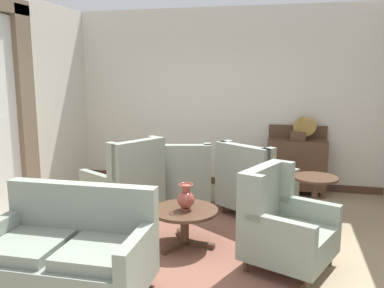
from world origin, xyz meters
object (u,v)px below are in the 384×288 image
coffee_table (185,217)px  sideboard (296,163)px  settee (69,252)px  gramophone (302,124)px  armchair_far_left (184,178)px  armchair_beside_settee (127,185)px  porcelain_vase (186,198)px  side_table (314,198)px  armchair_foreground_right (253,185)px  armchair_near_window (282,226)px

coffee_table → sideboard: (1.26, 2.39, 0.16)m
sideboard → settee: bearing=-118.8°
coffee_table → gramophone: gramophone is taller
armchair_far_left → gramophone: bearing=-166.9°
gramophone → armchair_beside_settee: bearing=-145.7°
settee → sideboard: 4.15m
porcelain_vase → gramophone: bearing=60.9°
side_table → gramophone: bearing=95.8°
coffee_table → armchair_beside_settee: bearing=144.4°
gramophone → settee: bearing=-120.1°
armchair_foreground_right → armchair_far_left: 1.09m
coffee_table → armchair_beside_settee: armchair_beside_settee is taller
porcelain_vase → gramophone: gramophone is taller
armchair_foreground_right → armchair_far_left: size_ratio=1.11×
armchair_far_left → armchair_near_window: bearing=117.6°
armchair_far_left → side_table: (1.85, -0.62, 0.02)m
porcelain_vase → sideboard: sideboard is taller
settee → coffee_table: bearing=58.4°
coffee_table → armchair_foreground_right: bearing=60.5°
coffee_table → gramophone: (1.31, 2.29, 0.82)m
armchair_beside_settee → armchair_foreground_right: bearing=135.0°
porcelain_vase → gramophone: (1.29, 2.32, 0.60)m
armchair_beside_settee → gramophone: 2.89m
armchair_far_left → sideboard: bearing=-163.7°
settee → armchair_near_window: bearing=27.6°
sideboard → gramophone: 0.67m
settee → armchair_far_left: bearing=81.6°
gramophone → sideboard: bearing=118.9°
armchair_near_window → gramophone: size_ratio=1.80×
armchair_beside_settee → armchair_near_window: size_ratio=1.13×
coffee_table → side_table: side_table is taller
porcelain_vase → settee: 1.45m
armchair_foreground_right → side_table: 0.87m
armchair_beside_settee → armchair_near_window: armchair_beside_settee is taller
settee → side_table: bearing=42.3°
coffee_table → armchair_near_window: 1.12m
armchair_beside_settee → side_table: 2.46m
coffee_table → armchair_far_left: armchair_far_left is taller
armchair_near_window → sideboard: bearing=19.2°
armchair_far_left → armchair_near_window: (1.48, -1.69, 0.03)m
coffee_table → armchair_near_window: armchair_near_window is taller
armchair_foreground_right → sideboard: 1.34m
armchair_far_left → armchair_foreground_right: bearing=152.8°
coffee_table → armchair_foreground_right: armchair_foreground_right is taller
porcelain_vase → armchair_foreground_right: (0.65, 1.21, -0.14)m
porcelain_vase → sideboard: bearing=62.8°
gramophone → armchair_far_left: bearing=-153.4°
armchair_beside_settee → armchair_foreground_right: armchair_beside_settee is taller
coffee_table → porcelain_vase: porcelain_vase is taller
armchair_beside_settee → settee: bearing=37.1°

